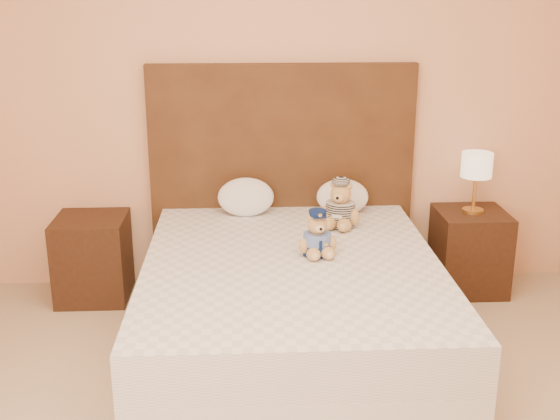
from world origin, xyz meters
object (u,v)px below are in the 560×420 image
at_px(nightstand_left, 93,258).
at_px(teddy_police, 317,233).
at_px(pillow_right, 343,195).
at_px(pillow_left, 246,195).
at_px(teddy_prisoner, 341,204).
at_px(lamp, 477,168).
at_px(nightstand_right, 469,251).
at_px(bed, 292,307).

distance_m(nightstand_left, teddy_police, 1.62).
bearing_deg(pillow_right, pillow_left, 180.00).
bearing_deg(pillow_left, nightstand_left, -178.29).
bearing_deg(teddy_prisoner, lamp, 37.71).
distance_m(nightstand_right, pillow_left, 1.55).
height_order(bed, teddy_police, teddy_police).
xyz_separation_m(bed, nightstand_right, (1.25, 0.80, -0.00)).
relative_size(teddy_police, teddy_prisoner, 0.88).
distance_m(lamp, teddy_prisoner, 0.96).
xyz_separation_m(bed, pillow_right, (0.39, 0.83, 0.39)).
bearing_deg(bed, nightstand_left, 147.38).
bearing_deg(bed, lamp, 32.62).
distance_m(bed, teddy_prisoner, 0.77).
relative_size(bed, nightstand_right, 3.64).
bearing_deg(nightstand_right, pillow_left, 178.85).
xyz_separation_m(nightstand_left, pillow_left, (1.01, 0.03, 0.40)).
height_order(lamp, teddy_police, lamp).
bearing_deg(nightstand_left, pillow_left, 1.71).
xyz_separation_m(nightstand_right, pillow_right, (-0.86, 0.03, 0.39)).
bearing_deg(pillow_right, lamp, -1.99).
bearing_deg(lamp, nightstand_right, 0.00).
xyz_separation_m(nightstand_left, teddy_police, (1.39, -0.73, 0.40)).
height_order(bed, nightstand_left, same).
bearing_deg(bed, nightstand_right, 32.62).
bearing_deg(pillow_right, nightstand_right, -1.99).
relative_size(nightstand_left, teddy_prisoner, 1.87).
bearing_deg(nightstand_left, teddy_prisoner, -8.96).
height_order(teddy_police, pillow_left, same).
xyz_separation_m(nightstand_left, pillow_right, (1.64, 0.03, 0.39)).
distance_m(teddy_police, teddy_prisoner, 0.51).
relative_size(nightstand_right, pillow_right, 1.62).
bearing_deg(bed, pillow_left, 106.41).
relative_size(bed, nightstand_left, 3.64).
bearing_deg(nightstand_left, bed, -32.62).
xyz_separation_m(teddy_prisoner, pillow_left, (-0.58, 0.28, -0.02)).
distance_m(bed, pillow_left, 0.95).
bearing_deg(bed, teddy_prisoner, 58.64).
bearing_deg(bed, pillow_right, 65.01).
xyz_separation_m(bed, lamp, (1.25, 0.80, 0.57)).
bearing_deg(nightstand_right, bed, -147.38).
xyz_separation_m(nightstand_right, teddy_prisoner, (-0.91, -0.25, 0.42)).
relative_size(nightstand_left, lamp, 1.38).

